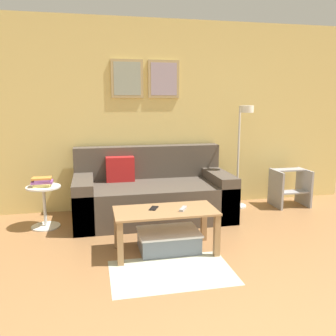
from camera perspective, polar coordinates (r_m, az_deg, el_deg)
wall_back at (r=4.97m, az=-0.81°, el=8.43°), size 5.60×0.09×2.55m
area_rug at (r=3.26m, az=0.62°, el=-16.38°), size 1.08×0.68×0.01m
couch at (r=4.58m, az=-2.58°, el=-4.24°), size 1.95×0.98×0.89m
coffee_table at (r=3.53m, az=-0.42°, el=-8.05°), size 1.00×0.49×0.43m
storage_bin at (r=3.66m, az=0.09°, el=-11.49°), size 0.61×0.43×0.20m
floor_lamp at (r=4.92m, az=11.77°, el=3.06°), size 0.27×0.45×1.42m
side_table at (r=4.46m, az=-19.22°, el=-5.26°), size 0.39×0.39×0.50m
book_stack at (r=4.39m, az=-19.52°, el=-2.12°), size 0.24×0.19×0.11m
remote_control at (r=3.51m, az=2.43°, el=-6.54°), size 0.11×0.15×0.02m
cell_phone at (r=3.54m, az=-2.31°, el=-6.46°), size 0.12×0.15×0.01m
step_stool at (r=5.36m, az=18.99°, el=-2.82°), size 0.47×0.40×0.52m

